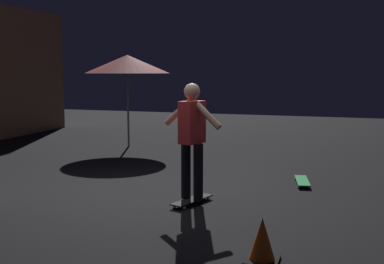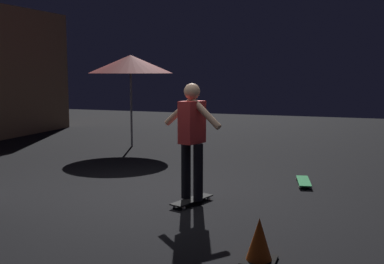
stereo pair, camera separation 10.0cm
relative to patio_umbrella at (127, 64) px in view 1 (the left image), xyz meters
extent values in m
plane|color=black|center=(-4.39, -2.72, -2.07)|extent=(28.00, 28.00, 0.00)
cylinder|color=slate|center=(0.00, 0.00, -0.97)|extent=(0.05, 0.05, 2.20)
cone|color=#A52626|center=(0.00, 0.00, 0.00)|extent=(2.10, 2.10, 0.45)
cube|color=black|center=(-4.48, -3.19, -2.01)|extent=(0.80, 0.43, 0.02)
sphere|color=silver|center=(-4.16, -3.20, -2.05)|extent=(0.05, 0.05, 0.05)
sphere|color=silver|center=(-4.22, -3.36, -2.05)|extent=(0.05, 0.05, 0.05)
sphere|color=silver|center=(-4.73, -3.01, -2.05)|extent=(0.05, 0.05, 0.05)
sphere|color=silver|center=(-4.79, -3.17, -2.05)|extent=(0.05, 0.05, 0.05)
cube|color=green|center=(-2.74, -4.58, -2.01)|extent=(0.80, 0.34, 0.02)
sphere|color=silver|center=(-2.46, -4.44, -2.05)|extent=(0.05, 0.05, 0.05)
sphere|color=silver|center=(-2.43, -4.61, -2.05)|extent=(0.05, 0.05, 0.05)
sphere|color=silver|center=(-3.05, -4.56, -2.05)|extent=(0.05, 0.05, 0.05)
sphere|color=silver|center=(-3.02, -4.72, -2.05)|extent=(0.05, 0.05, 0.05)
cylinder|color=black|center=(-4.44, -3.08, -1.59)|extent=(0.14, 0.14, 0.82)
cylinder|color=black|center=(-4.51, -3.29, -1.59)|extent=(0.14, 0.14, 0.82)
cube|color=red|center=(-4.48, -3.19, -0.88)|extent=(0.43, 0.33, 0.60)
sphere|color=tan|center=(-4.48, -3.19, -0.45)|extent=(0.23, 0.23, 0.23)
cylinder|color=tan|center=(-4.41, -2.98, -0.73)|extent=(0.25, 0.54, 0.46)
cylinder|color=tan|center=(-4.54, -3.39, -0.73)|extent=(0.25, 0.54, 0.46)
cube|color=black|center=(-6.25, -4.52, -2.06)|extent=(0.34, 0.34, 0.03)
cone|color=#EA5914|center=(-6.25, -4.52, -1.84)|extent=(0.28, 0.28, 0.46)
camera|label=1|loc=(-10.84, -5.30, -0.16)|focal=44.61mm
camera|label=2|loc=(-10.81, -5.40, -0.16)|focal=44.61mm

